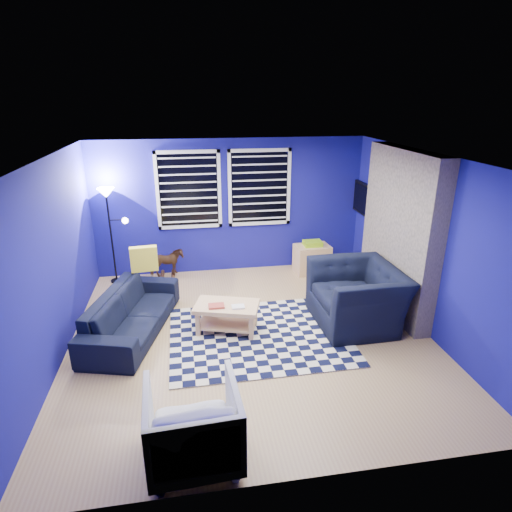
{
  "coord_description": "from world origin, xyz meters",
  "views": [
    {
      "loc": [
        -0.8,
        -5.26,
        3.23
      ],
      "look_at": [
        0.12,
        0.3,
        1.09
      ],
      "focal_mm": 30.0,
      "sensor_mm": 36.0,
      "label": 1
    }
  ],
  "objects": [
    {
      "name": "floor",
      "position": [
        0.0,
        0.0,
        0.0
      ],
      "size": [
        5.0,
        5.0,
        0.0
      ],
      "primitive_type": "plane",
      "color": "tan",
      "rests_on": "ground"
    },
    {
      "name": "ceiling",
      "position": [
        0.0,
        0.0,
        2.5
      ],
      "size": [
        5.0,
        5.0,
        0.0
      ],
      "primitive_type": "plane",
      "rotation": [
        3.14,
        0.0,
        0.0
      ],
      "color": "white",
      "rests_on": "wall_back"
    },
    {
      "name": "wall_back",
      "position": [
        0.0,
        2.5,
        1.25
      ],
      "size": [
        5.0,
        0.0,
        5.0
      ],
      "primitive_type": "plane",
      "rotation": [
        1.57,
        0.0,
        0.0
      ],
      "color": "navy",
      "rests_on": "floor"
    },
    {
      "name": "wall_left",
      "position": [
        -2.5,
        0.0,
        1.25
      ],
      "size": [
        0.0,
        5.0,
        5.0
      ],
      "primitive_type": "plane",
      "rotation": [
        1.57,
        0.0,
        1.57
      ],
      "color": "navy",
      "rests_on": "floor"
    },
    {
      "name": "wall_right",
      "position": [
        2.5,
        0.0,
        1.25
      ],
      "size": [
        0.0,
        5.0,
        5.0
      ],
      "primitive_type": "plane",
      "rotation": [
        1.57,
        0.0,
        -1.57
      ],
      "color": "navy",
      "rests_on": "floor"
    },
    {
      "name": "fireplace",
      "position": [
        2.36,
        0.5,
        1.2
      ],
      "size": [
        0.65,
        2.0,
        2.5
      ],
      "color": "gray",
      "rests_on": "floor"
    },
    {
      "name": "window_left",
      "position": [
        -0.75,
        2.46,
        1.6
      ],
      "size": [
        1.17,
        0.06,
        1.42
      ],
      "color": "black",
      "rests_on": "wall_back"
    },
    {
      "name": "window_right",
      "position": [
        0.55,
        2.46,
        1.6
      ],
      "size": [
        1.17,
        0.06,
        1.42
      ],
      "color": "black",
      "rests_on": "wall_back"
    },
    {
      "name": "tv",
      "position": [
        2.45,
        2.0,
        1.4
      ],
      "size": [
        0.07,
        1.0,
        0.58
      ],
      "color": "black",
      "rests_on": "wall_right"
    },
    {
      "name": "rug",
      "position": [
        0.11,
        -0.04,
        0.01
      ],
      "size": [
        2.52,
        2.03,
        0.02
      ],
      "primitive_type": "cube",
      "rotation": [
        0.0,
        0.0,
        0.01
      ],
      "color": "black",
      "rests_on": "floor"
    },
    {
      "name": "sofa",
      "position": [
        -1.66,
        0.37,
        0.3
      ],
      "size": [
        2.21,
        1.32,
        0.6
      ],
      "primitive_type": "imported",
      "rotation": [
        0.0,
        0.0,
        1.31
      ],
      "color": "black",
      "rests_on": "floor"
    },
    {
      "name": "armchair_big",
      "position": [
        1.6,
        0.11,
        0.44
      ],
      "size": [
        1.38,
        1.21,
        0.87
      ],
      "primitive_type": "imported",
      "rotation": [
        0.0,
        0.0,
        -1.54
      ],
      "color": "black",
      "rests_on": "floor"
    },
    {
      "name": "armchair_bent",
      "position": [
        -0.86,
        -2.09,
        0.39
      ],
      "size": [
        0.89,
        0.91,
        0.79
      ],
      "primitive_type": "imported",
      "rotation": [
        0.0,
        0.0,
        3.2
      ],
      "color": "gray",
      "rests_on": "floor"
    },
    {
      "name": "rocking_horse",
      "position": [
        -1.23,
        2.19,
        0.33
      ],
      "size": [
        0.4,
        0.66,
        0.52
      ],
      "primitive_type": "imported",
      "rotation": [
        0.0,
        0.0,
        1.77
      ],
      "color": "#4D2E19",
      "rests_on": "floor"
    },
    {
      "name": "coffee_table",
      "position": [
        -0.32,
        0.16,
        0.31
      ],
      "size": [
        1.01,
        0.75,
        0.45
      ],
      "rotation": [
        0.0,
        0.0,
        -0.29
      ],
      "color": "#DBAA7B",
      "rests_on": "rug"
    },
    {
      "name": "cabinet",
      "position": [
        1.51,
        2.09,
        0.28
      ],
      "size": [
        0.68,
        0.48,
        0.63
      ],
      "rotation": [
        0.0,
        0.0,
        0.08
      ],
      "color": "#DBAA7B",
      "rests_on": "floor"
    },
    {
      "name": "floor_lamp",
      "position": [
        -2.13,
        2.25,
        1.42
      ],
      "size": [
        0.47,
        0.29,
        1.73
      ],
      "color": "black",
      "rests_on": "floor"
    },
    {
      "name": "throw_pillow",
      "position": [
        -1.51,
        1.2,
        0.8
      ],
      "size": [
        0.43,
        0.17,
        0.4
      ],
      "primitive_type": "cube",
      "rotation": [
        0.0,
        0.0,
        0.1
      ],
      "color": "yellow",
      "rests_on": "sofa"
    }
  ]
}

